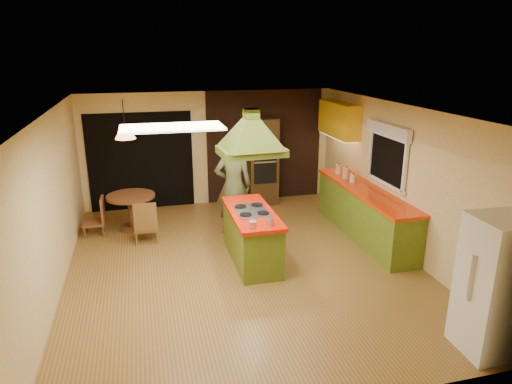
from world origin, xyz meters
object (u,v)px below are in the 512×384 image
object	(u,v)px
dining_table	(131,205)
canister_large	(346,173)
kitchen_island	(252,236)
man	(233,186)
wall_oven	(262,161)
refrigerator	(497,286)

from	to	relation	value
dining_table	canister_large	bearing A→B (deg)	-9.31
kitchen_island	man	bearing A→B (deg)	92.61
man	canister_large	distance (m)	2.28
dining_table	wall_oven	bearing A→B (deg)	17.77
refrigerator	dining_table	xyz separation A→B (m)	(-4.03, 4.88, -0.34)
man	wall_oven	distance (m)	1.90
canister_large	man	bearing A→B (deg)	-179.20
wall_oven	canister_large	distance (m)	2.05
man	canister_large	world-z (taller)	man
kitchen_island	dining_table	xyz separation A→B (m)	(-1.92, 1.92, 0.04)
kitchen_island	canister_large	bearing A→B (deg)	29.47
kitchen_island	wall_oven	bearing A→B (deg)	72.04
dining_table	canister_large	distance (m)	4.23
wall_oven	kitchen_island	bearing A→B (deg)	-108.62
kitchen_island	canister_large	world-z (taller)	canister_large
kitchen_island	wall_oven	distance (m)	3.03
canister_large	dining_table	bearing A→B (deg)	170.69
kitchen_island	canister_large	xyz separation A→B (m)	(2.22, 1.24, 0.59)
kitchen_island	dining_table	world-z (taller)	kitchen_island
kitchen_island	dining_table	bearing A→B (deg)	135.14
man	refrigerator	size ratio (longest dim) A/B	1.14
man	dining_table	bearing A→B (deg)	-13.55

